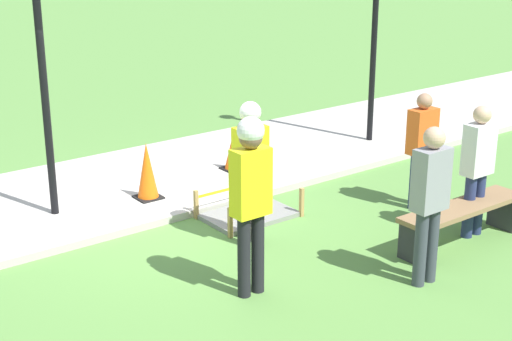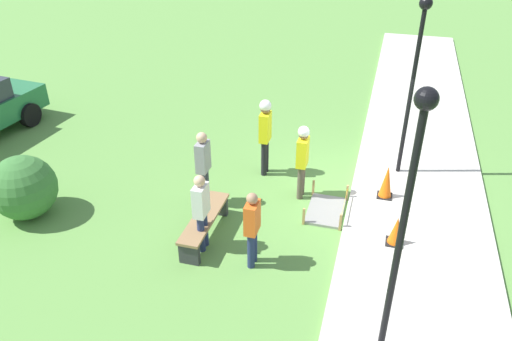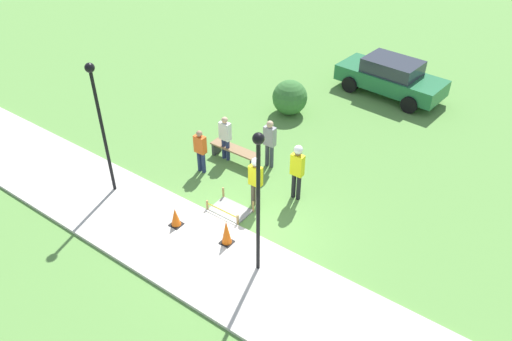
{
  "view_description": "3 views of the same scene",
  "coord_description": "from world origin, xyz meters",
  "views": [
    {
      "loc": [
        4.87,
        8.19,
        3.95
      ],
      "look_at": [
        -0.56,
        1.04,
        0.89
      ],
      "focal_mm": 55.0,
      "sensor_mm": 36.0,
      "label": 1
    },
    {
      "loc": [
        -10.0,
        -0.51,
        6.4
      ],
      "look_at": [
        -1.32,
        1.93,
        1.07
      ],
      "focal_mm": 35.0,
      "sensor_mm": 36.0,
      "label": 2
    },
    {
      "loc": [
        6.54,
        -8.54,
        9.93
      ],
      "look_at": [
        -0.7,
        1.52,
        0.99
      ],
      "focal_mm": 35.0,
      "sensor_mm": 36.0,
      "label": 3
    }
  ],
  "objects": [
    {
      "name": "bystander_in_orange_shirt",
      "position": [
        -2.97,
        1.54,
        0.9
      ],
      "size": [
        0.4,
        0.22,
        1.6
      ],
      "color": "navy",
      "rests_on": "ground_plane"
    },
    {
      "name": "shrub_rounded_near",
      "position": [
        -2.75,
        6.66,
        0.7
      ],
      "size": [
        1.4,
        1.4,
        1.4
      ],
      "color": "#387033",
      "rests_on": "ground_plane"
    },
    {
      "name": "park_bench",
      "position": [
        -2.44,
        2.69,
        0.36
      ],
      "size": [
        1.87,
        0.44,
        0.51
      ],
      "color": "#2D2D33",
      "rests_on": "ground_plane"
    },
    {
      "name": "lamppost_far",
      "position": [
        -4.51,
        -0.94,
        2.88
      ],
      "size": [
        0.28,
        0.28,
        4.31
      ],
      "color": "black",
      "rests_on": "sidewalk"
    },
    {
      "name": "wet_concrete_patch",
      "position": [
        -0.89,
        0.45,
        0.04
      ],
      "size": [
        1.21,
        0.82,
        0.4
      ],
      "color": "gray",
      "rests_on": "ground_plane"
    },
    {
      "name": "bystander_in_white_shirt",
      "position": [
        -1.29,
        3.12,
        1.01
      ],
      "size": [
        0.4,
        0.23,
        1.78
      ],
      "color": "#383D47",
      "rests_on": "ground_plane"
    },
    {
      "name": "parked_car_green",
      "position": [
        -0.17,
        10.55,
        0.82
      ],
      "size": [
        4.65,
        2.33,
        1.58
      ],
      "rotation": [
        0.0,
        0.0,
        -0.09
      ],
      "color": "#236B3D",
      "rests_on": "ground_plane"
    },
    {
      "name": "sidewalk",
      "position": [
        0.0,
        -1.5,
        0.05
      ],
      "size": [
        28.0,
        3.0,
        0.1
      ],
      "color": "#BCB7AD",
      "rests_on": "ground_plane"
    },
    {
      "name": "traffic_cone_near_patch",
      "position": [
        -1.73,
        -1.05,
        0.4
      ],
      "size": [
        0.34,
        0.34,
        0.61
      ],
      "color": "black",
      "rests_on": "sidewalk"
    },
    {
      "name": "traffic_cone_far_patch",
      "position": [
        -0.06,
        -0.77,
        0.49
      ],
      "size": [
        0.34,
        0.34,
        0.79
      ],
      "color": "black",
      "rests_on": "sidewalk"
    },
    {
      "name": "lamppost_near",
      "position": [
        1.19,
        -1.02,
        2.81
      ],
      "size": [
        0.28,
        0.28,
        4.17
      ],
      "color": "black",
      "rests_on": "sidewalk"
    },
    {
      "name": "worker_supervisor",
      "position": [
        -0.42,
        1.11,
        1.06
      ],
      "size": [
        0.4,
        0.26,
        1.78
      ],
      "color": "brown",
      "rests_on": "ground_plane"
    },
    {
      "name": "bystander_in_gray_shirt",
      "position": [
        -2.77,
        2.6,
        0.94
      ],
      "size": [
        0.4,
        0.22,
        1.67
      ],
      "color": "navy",
      "rests_on": "ground_plane"
    },
    {
      "name": "worker_assistant",
      "position": [
        0.37,
        2.18,
        1.19
      ],
      "size": [
        0.4,
        0.28,
        1.95
      ],
      "color": "black",
      "rests_on": "ground_plane"
    },
    {
      "name": "ground_plane",
      "position": [
        0.0,
        0.0,
        0.0
      ],
      "size": [
        60.0,
        60.0,
        0.0
      ],
      "primitive_type": "plane",
      "color": "#5B8E42"
    }
  ]
}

